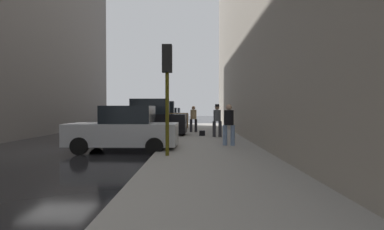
% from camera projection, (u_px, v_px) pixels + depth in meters
% --- Properties ---
extents(ground_plane, '(120.00, 120.00, 0.00)m').
position_uv_depth(ground_plane, '(60.00, 151.00, 11.94)').
color(ground_plane, black).
extents(sidewalk, '(4.00, 40.00, 0.15)m').
position_uv_depth(sidewalk, '(210.00, 149.00, 11.89)').
color(sidewalk, gray).
rests_on(sidewalk, ground_plane).
extents(parked_silver_sedan, '(4.24, 2.13, 1.79)m').
position_uv_depth(parked_silver_sedan, '(124.00, 130.00, 11.69)').
color(parked_silver_sedan, '#B7BABF').
rests_on(parked_silver_sedan, ground_plane).
extents(parked_black_suv, '(4.66, 2.17, 2.25)m').
position_uv_depth(parked_black_suv, '(148.00, 120.00, 17.49)').
color(parked_black_suv, black).
rests_on(parked_black_suv, ground_plane).
extents(parked_bronze_suv, '(4.66, 2.19, 2.25)m').
position_uv_depth(parked_bronze_suv, '(159.00, 117.00, 22.89)').
color(parked_bronze_suv, brown).
rests_on(parked_bronze_suv, ground_plane).
extents(parked_blue_sedan, '(4.27, 2.19, 1.79)m').
position_uv_depth(parked_blue_sedan, '(166.00, 117.00, 28.73)').
color(parked_blue_sedan, navy).
rests_on(parked_blue_sedan, ground_plane).
extents(parked_gray_coupe, '(4.23, 2.11, 1.79)m').
position_uv_depth(parked_gray_coupe, '(171.00, 116.00, 34.36)').
color(parked_gray_coupe, slate).
rests_on(parked_gray_coupe, ground_plane).
extents(fire_hydrant, '(0.42, 0.22, 0.70)m').
position_uv_depth(fire_hydrant, '(180.00, 127.00, 19.45)').
color(fire_hydrant, red).
rests_on(fire_hydrant, sidewalk).
extents(traffic_light, '(0.32, 0.32, 3.60)m').
position_uv_depth(traffic_light, '(167.00, 75.00, 9.70)').
color(traffic_light, '#514C0F').
rests_on(traffic_light, sidewalk).
extents(pedestrian_in_jeans, '(0.53, 0.48, 1.71)m').
position_uv_depth(pedestrian_in_jeans, '(229.00, 122.00, 12.45)').
color(pedestrian_in_jeans, '#728CB2').
rests_on(pedestrian_in_jeans, sidewalk).
extents(pedestrian_in_tan_coat, '(0.51, 0.43, 1.71)m').
position_uv_depth(pedestrian_in_tan_coat, '(193.00, 118.00, 19.73)').
color(pedestrian_in_tan_coat, black).
rests_on(pedestrian_in_tan_coat, sidewalk).
extents(pedestrian_with_beanie, '(0.52, 0.46, 1.78)m').
position_uv_depth(pedestrian_with_beanie, '(217.00, 119.00, 16.26)').
color(pedestrian_with_beanie, '#333338').
rests_on(pedestrian_with_beanie, sidewalk).
extents(duffel_bag, '(0.32, 0.44, 0.28)m').
position_uv_depth(duffel_bag, '(202.00, 133.00, 17.09)').
color(duffel_bag, black).
rests_on(duffel_bag, sidewalk).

